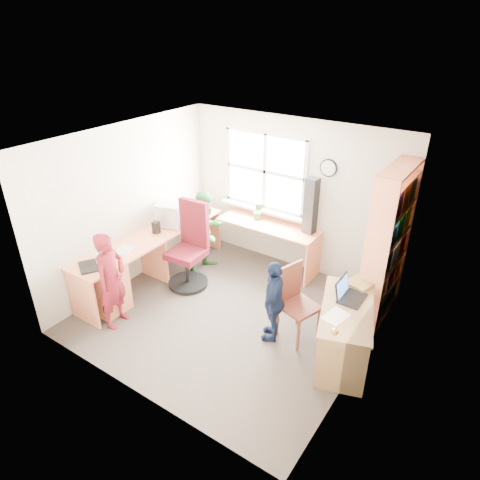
{
  "coord_description": "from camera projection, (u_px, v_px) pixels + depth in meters",
  "views": [
    {
      "loc": [
        2.8,
        -3.86,
        3.65
      ],
      "look_at": [
        0.0,
        0.25,
        1.05
      ],
      "focal_mm": 32.0,
      "sensor_mm": 36.0,
      "label": 1
    }
  ],
  "objects": [
    {
      "name": "room",
      "position": [
        234.0,
        233.0,
        5.42
      ],
      "size": [
        3.64,
        3.44,
        2.44
      ],
      "color": "#413933",
      "rests_on": "ground"
    },
    {
      "name": "l_desk",
      "position": [
        144.0,
        267.0,
        6.15
      ],
      "size": [
        2.38,
        2.95,
        0.75
      ],
      "color": "#FF9265",
      "rests_on": "ground"
    },
    {
      "name": "right_desk",
      "position": [
        346.0,
        321.0,
        4.96
      ],
      "size": [
        0.93,
        1.35,
        0.71
      ],
      "rotation": [
        0.0,
        0.0,
        0.32
      ],
      "color": "#9B774D",
      "rests_on": "ground"
    },
    {
      "name": "bookshelf",
      "position": [
        387.0,
        249.0,
        5.5
      ],
      "size": [
        0.3,
        1.02,
        2.1
      ],
      "color": "#FF9265",
      "rests_on": "ground"
    },
    {
      "name": "swivel_chair",
      "position": [
        190.0,
        250.0,
        6.38
      ],
      "size": [
        0.65,
        0.65,
        1.31
      ],
      "rotation": [
        0.0,
        0.0,
        0.07
      ],
      "color": "black",
      "rests_on": "ground"
    },
    {
      "name": "wooden_chair",
      "position": [
        295.0,
        299.0,
        5.31
      ],
      "size": [
        0.53,
        0.53,
        0.98
      ],
      "rotation": [
        0.0,
        0.0,
        -0.3
      ],
      "color": "brown",
      "rests_on": "ground"
    },
    {
      "name": "crt_monitor",
      "position": [
        171.0,
        214.0,
        6.62
      ],
      "size": [
        0.46,
        0.43,
        0.37
      ],
      "rotation": [
        0.0,
        0.0,
        0.32
      ],
      "color": "silver",
      "rests_on": "l_desk"
    },
    {
      "name": "laptop_left",
      "position": [
        93.0,
        262.0,
        5.58
      ],
      "size": [
        0.44,
        0.42,
        0.24
      ],
      "rotation": [
        0.0,
        0.0,
        -0.53
      ],
      "color": "black",
      "rests_on": "l_desk"
    },
    {
      "name": "laptop_right",
      "position": [
        348.0,
        294.0,
        5.01
      ],
      "size": [
        0.3,
        0.36,
        0.25
      ],
      "rotation": [
        0.0,
        0.0,
        1.58
      ],
      "color": "black",
      "rests_on": "right_desk"
    },
    {
      "name": "speaker_a",
      "position": [
        156.0,
        227.0,
        6.42
      ],
      "size": [
        0.11,
        0.11,
        0.19
      ],
      "rotation": [
        0.0,
        0.0,
        0.21
      ],
      "color": "black",
      "rests_on": "l_desk"
    },
    {
      "name": "speaker_b",
      "position": [
        183.0,
        215.0,
        6.84
      ],
      "size": [
        0.11,
        0.11,
        0.17
      ],
      "rotation": [
        0.0,
        0.0,
        -0.33
      ],
      "color": "black",
      "rests_on": "l_desk"
    },
    {
      "name": "cd_tower",
      "position": [
        311.0,
        206.0,
        6.29
      ],
      "size": [
        0.19,
        0.18,
        0.86
      ],
      "rotation": [
        0.0,
        0.0,
        -0.15
      ],
      "color": "black",
      "rests_on": "l_desk"
    },
    {
      "name": "game_box",
      "position": [
        360.0,
        284.0,
        5.25
      ],
      "size": [
        0.34,
        0.34,
        0.06
      ],
      "rotation": [
        0.0,
        0.0,
        -0.27
      ],
      "color": "red",
      "rests_on": "right_desk"
    },
    {
      "name": "paper_a",
      "position": [
        125.0,
        250.0,
        5.99
      ],
      "size": [
        0.31,
        0.36,
        0.0
      ],
      "rotation": [
        0.0,
        0.0,
        0.39
      ],
      "color": "silver",
      "rests_on": "l_desk"
    },
    {
      "name": "paper_b",
      "position": [
        336.0,
        316.0,
        4.72
      ],
      "size": [
        0.27,
        0.34,
        0.0
      ],
      "rotation": [
        0.0,
        0.0,
        -0.21
      ],
      "color": "silver",
      "rests_on": "right_desk"
    },
    {
      "name": "potted_plant",
      "position": [
        258.0,
        211.0,
        6.81
      ],
      "size": [
        0.17,
        0.14,
        0.3
      ],
      "primitive_type": "imported",
      "rotation": [
        0.0,
        0.0,
        0.03
      ],
      "color": "#2A6A35",
      "rests_on": "l_desk"
    },
    {
      "name": "person_red",
      "position": [
        112.0,
        280.0,
        5.46
      ],
      "size": [
        0.41,
        0.54,
        1.32
      ],
      "primitive_type": "imported",
      "rotation": [
        0.0,
        0.0,
        1.77
      ],
      "color": "maroon",
      "rests_on": "ground"
    },
    {
      "name": "person_green",
      "position": [
        207.0,
        232.0,
        6.7
      ],
      "size": [
        0.55,
        0.68,
        1.32
      ],
      "primitive_type": "imported",
      "rotation": [
        0.0,
        0.0,
        1.49
      ],
      "color": "#2E7333",
      "rests_on": "ground"
    },
    {
      "name": "person_navy",
      "position": [
        274.0,
        301.0,
        5.25
      ],
      "size": [
        0.48,
        0.7,
        1.1
      ],
      "primitive_type": "imported",
      "rotation": [
        0.0,
        0.0,
        -1.21
      ],
      "color": "#152042",
      "rests_on": "ground"
    }
  ]
}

